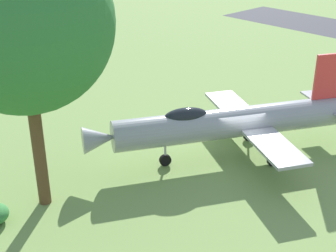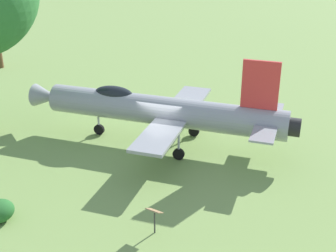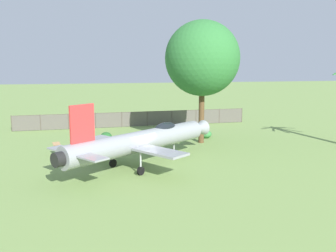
{
  "view_description": "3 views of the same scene",
  "coord_description": "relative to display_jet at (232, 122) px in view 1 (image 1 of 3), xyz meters",
  "views": [
    {
      "loc": [
        21.67,
        5.08,
        11.94
      ],
      "look_at": [
        2.97,
        -2.67,
        2.5
      ],
      "focal_mm": 51.04,
      "sensor_mm": 36.0,
      "label": 1
    },
    {
      "loc": [
        12.1,
        18.67,
        10.96
      ],
      "look_at": [
        0.47,
        1.12,
        1.59
      ],
      "focal_mm": 48.51,
      "sensor_mm": 36.0,
      "label": 2
    },
    {
      "loc": [
        -27.28,
        2.72,
        7.9
      ],
      "look_at": [
        2.97,
        -2.67,
        2.5
      ],
      "focal_mm": 40.92,
      "sensor_mm": 36.0,
      "label": 3
    }
  ],
  "objects": [
    {
      "name": "ground_plane",
      "position": [
        -0.23,
        0.29,
        -1.97
      ],
      "size": [
        200.0,
        200.0,
        0.0
      ],
      "primitive_type": "plane",
      "color": "#75934C"
    },
    {
      "name": "display_jet",
      "position": [
        0.0,
        0.0,
        0.0
      ],
      "size": [
        11.1,
        12.91,
        5.11
      ],
      "rotation": [
        0.0,
        0.0,
        5.38
      ],
      "color": "gray",
      "rests_on": "ground_plane"
    },
    {
      "name": "shade_tree",
      "position": [
        7.2,
        -6.4,
        5.97
      ],
      "size": [
        7.04,
        6.9,
        11.45
      ],
      "color": "brown",
      "rests_on": "ground_plane"
    }
  ]
}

